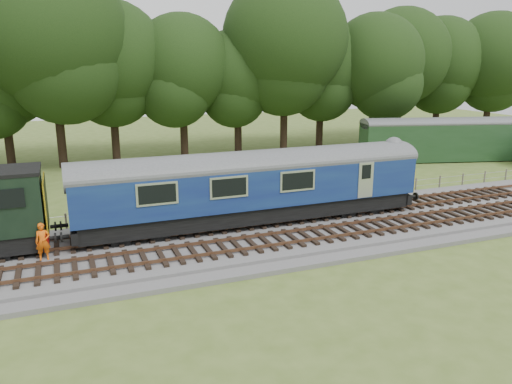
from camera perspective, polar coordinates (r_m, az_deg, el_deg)
name	(u,v)px	position (r m, az deg, el deg)	size (l,w,h in m)	color
ground	(279,235)	(25.34, 2.69, -4.98)	(120.00, 120.00, 0.00)	#475E22
ballast	(279,232)	(25.28, 2.69, -4.60)	(70.00, 7.00, 0.35)	#4C4C4F
track_north	(269,220)	(26.42, 1.46, -3.18)	(67.20, 2.40, 0.21)	black
track_south	(293,238)	(23.83, 4.27, -5.23)	(67.20, 2.40, 0.21)	black
fence	(248,211)	(29.30, -0.90, -2.23)	(64.00, 0.12, 1.00)	#6B6054
tree_line	(180,159)	(45.65, -8.64, 3.72)	(70.00, 8.00, 18.00)	black
dmu_railcar	(254,181)	(25.53, -0.24, 1.29)	(18.05, 2.86, 3.88)	black
worker	(43,242)	(22.95, -23.18, -5.23)	(0.59, 0.39, 1.63)	#F55F0C
parked_coach	(444,137)	(47.14, 20.67, 5.88)	(14.82, 6.18, 3.74)	#183618
shed	(419,145)	(48.00, 18.14, 5.16)	(3.43, 3.43, 2.38)	#183618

